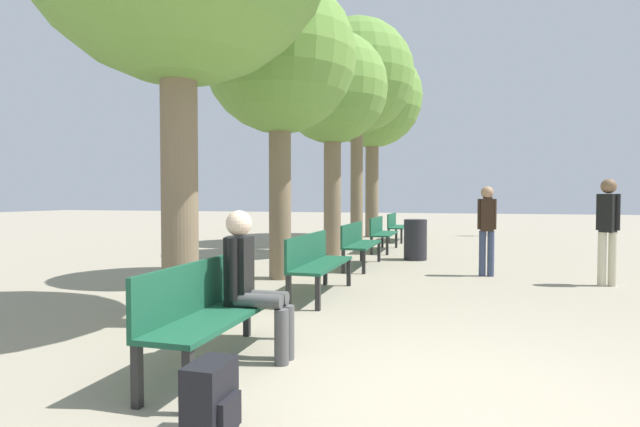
{
  "coord_description": "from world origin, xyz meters",
  "views": [
    {
      "loc": [
        0.11,
        -3.44,
        1.4
      ],
      "look_at": [
        -1.94,
        3.83,
        1.15
      ],
      "focal_mm": 28.0,
      "sensor_mm": 36.0,
      "label": 1
    }
  ],
  "objects_px": {
    "tree_row_3": "(357,77)",
    "bench_row_4": "(396,225)",
    "pedestrian_mid": "(608,225)",
    "bench_row_3": "(381,231)",
    "backpack": "(211,401)",
    "bench_row_0": "(214,303)",
    "bench_row_1": "(316,259)",
    "bench_row_2": "(358,241)",
    "tree_row_4": "(372,99)",
    "trash_bin": "(415,240)",
    "tree_row_1": "(280,60)",
    "pedestrian_far": "(488,210)",
    "person_seated": "(252,280)",
    "pedestrian_near": "(487,225)",
    "tree_row_2": "(332,91)"
  },
  "relations": [
    {
      "from": "bench_row_1",
      "to": "pedestrian_mid",
      "type": "bearing_deg",
      "value": 25.36
    },
    {
      "from": "tree_row_3",
      "to": "bench_row_4",
      "type": "bearing_deg",
      "value": 52.41
    },
    {
      "from": "trash_bin",
      "to": "pedestrian_far",
      "type": "bearing_deg",
      "value": 75.71
    },
    {
      "from": "bench_row_2",
      "to": "pedestrian_mid",
      "type": "bearing_deg",
      "value": -14.06
    },
    {
      "from": "pedestrian_mid",
      "to": "bench_row_3",
      "type": "bearing_deg",
      "value": 135.73
    },
    {
      "from": "bench_row_3",
      "to": "bench_row_4",
      "type": "xyz_separation_m",
      "value": [
        0.0,
        3.04,
        0.0
      ]
    },
    {
      "from": "trash_bin",
      "to": "bench_row_1",
      "type": "bearing_deg",
      "value": -102.74
    },
    {
      "from": "tree_row_1",
      "to": "tree_row_4",
      "type": "bearing_deg",
      "value": 90.0
    },
    {
      "from": "bench_row_2",
      "to": "tree_row_4",
      "type": "height_order",
      "value": "tree_row_4"
    },
    {
      "from": "bench_row_1",
      "to": "tree_row_4",
      "type": "height_order",
      "value": "tree_row_4"
    },
    {
      "from": "tree_row_3",
      "to": "pedestrian_far",
      "type": "height_order",
      "value": "tree_row_3"
    },
    {
      "from": "pedestrian_mid",
      "to": "bench_row_0",
      "type": "bearing_deg",
      "value": -129.84
    },
    {
      "from": "bench_row_3",
      "to": "backpack",
      "type": "xyz_separation_m",
      "value": [
        0.58,
        -10.26,
        -0.3
      ]
    },
    {
      "from": "tree_row_4",
      "to": "tree_row_3",
      "type": "bearing_deg",
      "value": -90.0
    },
    {
      "from": "bench_row_4",
      "to": "trash_bin",
      "type": "relative_size",
      "value": 2.07
    },
    {
      "from": "tree_row_2",
      "to": "backpack",
      "type": "bearing_deg",
      "value": -80.11
    },
    {
      "from": "bench_row_2",
      "to": "backpack",
      "type": "height_order",
      "value": "bench_row_2"
    },
    {
      "from": "bench_row_0",
      "to": "trash_bin",
      "type": "bearing_deg",
      "value": 82.34
    },
    {
      "from": "tree_row_3",
      "to": "pedestrian_near",
      "type": "distance_m",
      "value": 7.49
    },
    {
      "from": "bench_row_4",
      "to": "tree_row_4",
      "type": "height_order",
      "value": "tree_row_4"
    },
    {
      "from": "tree_row_4",
      "to": "pedestrian_far",
      "type": "height_order",
      "value": "tree_row_4"
    },
    {
      "from": "pedestrian_near",
      "to": "trash_bin",
      "type": "distance_m",
      "value": 2.46
    },
    {
      "from": "person_seated",
      "to": "pedestrian_far",
      "type": "bearing_deg",
      "value": 79.68
    },
    {
      "from": "tree_row_2",
      "to": "person_seated",
      "type": "xyz_separation_m",
      "value": [
        1.23,
        -7.67,
        -3.25
      ]
    },
    {
      "from": "tree_row_2",
      "to": "tree_row_3",
      "type": "bearing_deg",
      "value": 90.0
    },
    {
      "from": "trash_bin",
      "to": "bench_row_4",
      "type": "bearing_deg",
      "value": 102.25
    },
    {
      "from": "bench_row_2",
      "to": "bench_row_4",
      "type": "distance_m",
      "value": 6.08
    },
    {
      "from": "bench_row_1",
      "to": "pedestrian_mid",
      "type": "relative_size",
      "value": 1.11
    },
    {
      "from": "bench_row_1",
      "to": "bench_row_3",
      "type": "xyz_separation_m",
      "value": [
        0.0,
        6.08,
        0.0
      ]
    },
    {
      "from": "pedestrian_far",
      "to": "trash_bin",
      "type": "xyz_separation_m",
      "value": [
        -1.9,
        -7.47,
        -0.48
      ]
    },
    {
      "from": "trash_bin",
      "to": "tree_row_2",
      "type": "bearing_deg",
      "value": 168.41
    },
    {
      "from": "bench_row_0",
      "to": "bench_row_1",
      "type": "relative_size",
      "value": 1.0
    },
    {
      "from": "backpack",
      "to": "bench_row_4",
      "type": "bearing_deg",
      "value": 92.48
    },
    {
      "from": "bench_row_3",
      "to": "pedestrian_far",
      "type": "bearing_deg",
      "value": 63.56
    },
    {
      "from": "tree_row_1",
      "to": "pedestrian_near",
      "type": "bearing_deg",
      "value": 19.95
    },
    {
      "from": "pedestrian_mid",
      "to": "trash_bin",
      "type": "height_order",
      "value": "pedestrian_mid"
    },
    {
      "from": "pedestrian_mid",
      "to": "bench_row_2",
      "type": "bearing_deg",
      "value": 165.94
    },
    {
      "from": "bench_row_3",
      "to": "pedestrian_far",
      "type": "xyz_separation_m",
      "value": [
        2.91,
        5.86,
        0.41
      ]
    },
    {
      "from": "tree_row_1",
      "to": "tree_row_2",
      "type": "relative_size",
      "value": 0.95
    },
    {
      "from": "person_seated",
      "to": "backpack",
      "type": "distance_m",
      "value": 1.5
    },
    {
      "from": "bench_row_1",
      "to": "pedestrian_mid",
      "type": "distance_m",
      "value": 4.67
    },
    {
      "from": "tree_row_4",
      "to": "person_seated",
      "type": "xyz_separation_m",
      "value": [
        1.23,
        -13.27,
        -4.1
      ]
    },
    {
      "from": "pedestrian_far",
      "to": "tree_row_1",
      "type": "bearing_deg",
      "value": -110.13
    },
    {
      "from": "bench_row_0",
      "to": "pedestrian_far",
      "type": "xyz_separation_m",
      "value": [
        2.91,
        14.98,
        0.41
      ]
    },
    {
      "from": "bench_row_4",
      "to": "bench_row_2",
      "type": "bearing_deg",
      "value": -90.0
    },
    {
      "from": "tree_row_3",
      "to": "pedestrian_far",
      "type": "distance_m",
      "value": 6.95
    },
    {
      "from": "pedestrian_near",
      "to": "bench_row_0",
      "type": "bearing_deg",
      "value": -113.58
    },
    {
      "from": "pedestrian_far",
      "to": "trash_bin",
      "type": "relative_size",
      "value": 1.8
    },
    {
      "from": "backpack",
      "to": "pedestrian_mid",
      "type": "xyz_separation_m",
      "value": [
        3.62,
        6.16,
        0.74
      ]
    },
    {
      "from": "bench_row_2",
      "to": "backpack",
      "type": "bearing_deg",
      "value": -85.43
    }
  ]
}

